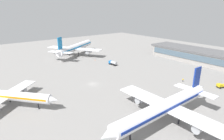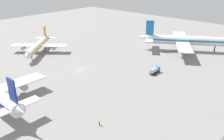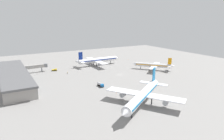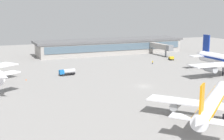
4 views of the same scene
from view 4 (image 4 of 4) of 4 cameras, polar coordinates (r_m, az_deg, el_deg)
ground at (r=109.10m, az=5.67°, el=-2.89°), size 288.00×288.00×0.00m
terminal_building at (r=186.41m, az=-0.27°, el=4.27°), size 87.53×18.78×8.33m
airplane_distant at (r=79.19m, az=17.53°, el=-5.54°), size 31.58×28.54×11.68m
fuel_truck at (r=127.01m, az=-8.01°, el=-0.32°), size 6.41×2.53×2.50m
pushback_tractor at (r=165.87m, az=10.53°, el=2.10°), size 3.44×4.79×1.90m
ground_crew_worker at (r=152.24m, az=7.23°, el=1.37°), size 0.58×0.39×1.67m
jet_bridge at (r=179.19m, az=8.78°, el=4.16°), size 3.65×19.37×6.74m
safety_cone_mid_apron at (r=121.35m, az=-15.07°, el=-1.66°), size 0.44×0.44×0.60m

